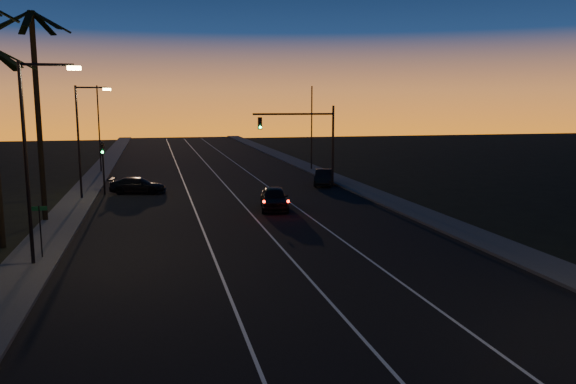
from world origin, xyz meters
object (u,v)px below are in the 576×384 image
object	(u,v)px
lead_car	(274,198)
right_car	(324,177)
cross_car	(138,185)
signal_mast	(307,132)

from	to	relation	value
lead_car	right_car	distance (m)	12.09
right_car	cross_car	distance (m)	15.94
signal_mast	right_car	size ratio (longest dim) A/B	1.58
signal_mast	cross_car	xyz separation A→B (m)	(-14.06, 0.04, -4.12)
cross_car	signal_mast	bearing A→B (deg)	-0.17
signal_mast	cross_car	bearing A→B (deg)	179.83
signal_mast	right_car	distance (m)	4.56
lead_car	cross_car	xyz separation A→B (m)	(-9.24, 9.25, -0.13)
lead_car	right_car	xyz separation A→B (m)	(6.68, 10.07, -0.07)
right_car	cross_car	size ratio (longest dim) A/B	0.94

